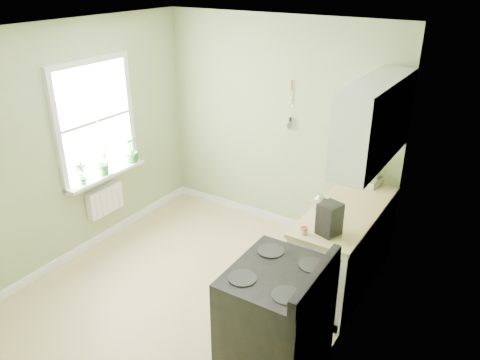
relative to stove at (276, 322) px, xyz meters
The scene contains 21 objects.
floor 1.47m from the stove, 158.93° to the left, with size 3.20×3.60×0.02m, color tan.
ceiling 2.58m from the stove, 158.93° to the left, with size 3.20×3.60×0.02m, color white.
wall_back 2.76m from the stove, 119.03° to the left, with size 3.20×0.02×2.70m, color #9CAE76.
wall_left 3.04m from the stove, behind, with size 0.02×3.60×2.70m, color #9CAE76.
wall_right 1.02m from the stove, 56.00° to the left, with size 0.02×3.60×2.70m, color #9CAE76.
base_cabinets 1.50m from the stove, 89.15° to the left, with size 0.60×1.60×0.87m, color white.
countertop 1.54m from the stove, 89.54° to the left, with size 0.64×1.60×0.04m, color #E0CB89.
upper_cabinets 2.08m from the stove, 84.72° to the left, with size 0.35×1.40×0.80m, color white.
window 3.14m from the stove, 164.52° to the left, with size 0.06×1.14×1.44m.
window_sill 2.92m from the stove, 164.13° to the left, with size 0.18×1.14×0.04m, color white.
radiator 2.91m from the stove, 165.24° to the left, with size 0.12×0.50×0.35m, color white.
wall_utensils 2.72m from the stove, 115.38° to the left, with size 0.02×0.14×0.58m.
stove is the anchor object (origin of this frame).
stand_mixer 2.30m from the stove, 89.37° to the left, with size 0.24×0.36×0.41m.
kettle 1.41m from the stove, 99.93° to the left, with size 0.17×0.10×0.18m.
coffee_maker 1.07m from the stove, 88.04° to the left, with size 0.23×0.24×0.31m.
red_tray 2.29m from the stove, 94.24° to the left, with size 0.33×0.33×0.02m, color #B12D1A.
jar 0.91m from the stove, 100.74° to the left, with size 0.07×0.07×0.07m.
plant_a 2.86m from the stove, behind, with size 0.14×0.10×0.27m, color #2A7325.
plant_b 2.93m from the stove, 164.59° to the left, with size 0.18×0.14×0.32m, color #2A7325.
plant_c 3.09m from the stove, 156.07° to the left, with size 0.18×0.18×0.33m, color #2A7325.
Camera 1 is at (2.64, -3.18, 3.21)m, focal length 35.00 mm.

